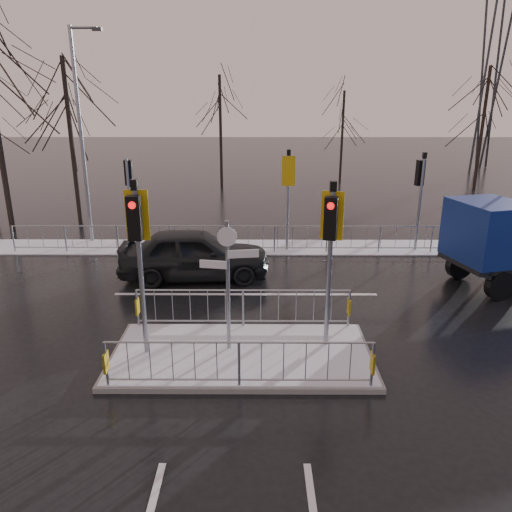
{
  "coord_description": "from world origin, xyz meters",
  "views": [
    {
      "loc": [
        0.38,
        -10.28,
        5.87
      ],
      "look_at": [
        0.33,
        2.08,
        1.8
      ],
      "focal_mm": 35.0,
      "sensor_mm": 36.0,
      "label": 1
    }
  ],
  "objects_px": {
    "car_far_lane": "(195,254)",
    "flatbed_truck": "(509,241)",
    "traffic_island": "(241,342)",
    "street_lamp_left": "(82,130)"
  },
  "relations": [
    {
      "from": "traffic_island",
      "to": "flatbed_truck",
      "type": "height_order",
      "value": "traffic_island"
    },
    {
      "from": "car_far_lane",
      "to": "street_lamp_left",
      "type": "height_order",
      "value": "street_lamp_left"
    },
    {
      "from": "flatbed_truck",
      "to": "street_lamp_left",
      "type": "height_order",
      "value": "street_lamp_left"
    },
    {
      "from": "flatbed_truck",
      "to": "street_lamp_left",
      "type": "bearing_deg",
      "value": 161.41
    },
    {
      "from": "traffic_island",
      "to": "street_lamp_left",
      "type": "distance_m",
      "value": 12.17
    },
    {
      "from": "car_far_lane",
      "to": "flatbed_truck",
      "type": "bearing_deg",
      "value": -97.72
    },
    {
      "from": "car_far_lane",
      "to": "traffic_island",
      "type": "bearing_deg",
      "value": -166.08
    },
    {
      "from": "traffic_island",
      "to": "street_lamp_left",
      "type": "height_order",
      "value": "street_lamp_left"
    },
    {
      "from": "flatbed_truck",
      "to": "street_lamp_left",
      "type": "xyz_separation_m",
      "value": [
        -14.6,
        4.91,
        3.02
      ]
    },
    {
      "from": "car_far_lane",
      "to": "flatbed_truck",
      "type": "distance_m",
      "value": 9.91
    }
  ]
}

